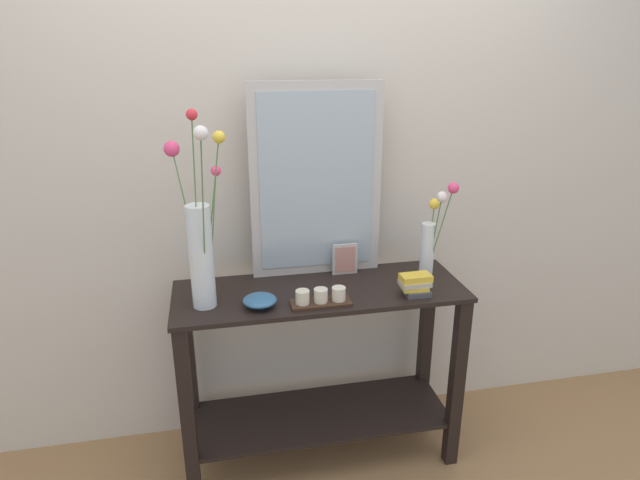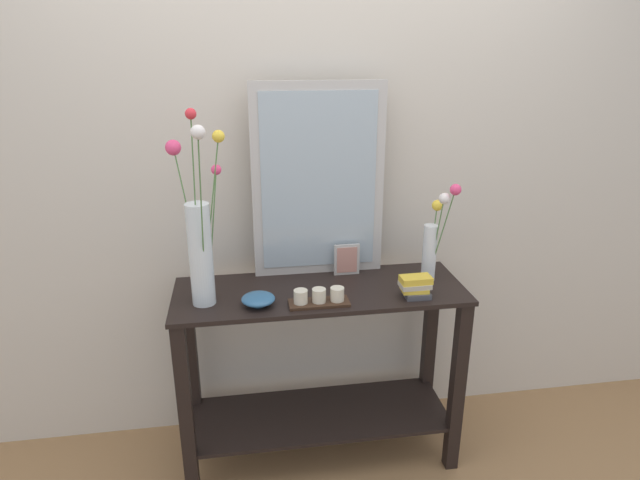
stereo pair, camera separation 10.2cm
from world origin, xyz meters
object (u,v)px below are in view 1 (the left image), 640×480
(mirror_leaning, at_px, (316,182))
(decorative_bowl, at_px, (260,300))
(picture_frame_small, at_px, (345,259))
(tall_vase_left, at_px, (200,242))
(book_stack, at_px, (416,284))
(vase_right, at_px, (431,238))
(console_table, at_px, (320,358))
(candle_tray, at_px, (321,298))

(mirror_leaning, relative_size, decorative_bowl, 6.26)
(mirror_leaning, bearing_deg, picture_frame_small, -21.53)
(tall_vase_left, bearing_deg, mirror_leaning, 25.56)
(decorative_bowl, height_order, book_stack, book_stack)
(vase_right, bearing_deg, mirror_leaning, 160.02)
(mirror_leaning, height_order, vase_right, mirror_leaning)
(book_stack, bearing_deg, mirror_leaning, 138.34)
(console_table, bearing_deg, candle_tray, -100.47)
(picture_frame_small, bearing_deg, console_table, -135.70)
(tall_vase_left, relative_size, candle_tray, 3.17)
(tall_vase_left, distance_m, decorative_bowl, 0.33)
(vase_right, relative_size, book_stack, 3.46)
(tall_vase_left, xyz_separation_m, decorative_bowl, (0.21, -0.06, -0.24))
(console_table, distance_m, book_stack, 0.56)
(tall_vase_left, xyz_separation_m, vase_right, (0.98, 0.07, -0.08))
(candle_tray, distance_m, decorative_bowl, 0.24)
(candle_tray, height_order, picture_frame_small, picture_frame_small)
(vase_right, distance_m, picture_frame_small, 0.39)
(candle_tray, xyz_separation_m, decorative_bowl, (-0.24, 0.03, -0.00))
(picture_frame_small, height_order, book_stack, picture_frame_small)
(mirror_leaning, relative_size, picture_frame_small, 5.91)
(book_stack, bearing_deg, vase_right, 50.71)
(decorative_bowl, bearing_deg, console_table, 22.49)
(vase_right, bearing_deg, candle_tray, -163.49)
(mirror_leaning, distance_m, candle_tray, 0.52)
(decorative_bowl, bearing_deg, vase_right, 9.39)
(tall_vase_left, distance_m, picture_frame_small, 0.68)
(candle_tray, bearing_deg, console_table, 79.53)
(console_table, relative_size, book_stack, 9.51)
(tall_vase_left, relative_size, book_stack, 5.94)
(decorative_bowl, relative_size, book_stack, 1.04)
(console_table, height_order, tall_vase_left, tall_vase_left)
(candle_tray, relative_size, decorative_bowl, 1.80)
(candle_tray, height_order, book_stack, book_stack)
(tall_vase_left, bearing_deg, book_stack, -5.06)
(vase_right, relative_size, candle_tray, 1.85)
(mirror_leaning, xyz_separation_m, vase_right, (0.47, -0.17, -0.23))
(vase_right, height_order, picture_frame_small, vase_right)
(mirror_leaning, distance_m, picture_frame_small, 0.38)
(console_table, xyz_separation_m, vase_right, (0.50, 0.02, 0.53))
(picture_frame_small, bearing_deg, candle_tray, -121.25)
(tall_vase_left, xyz_separation_m, book_stack, (0.86, -0.08, -0.22))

